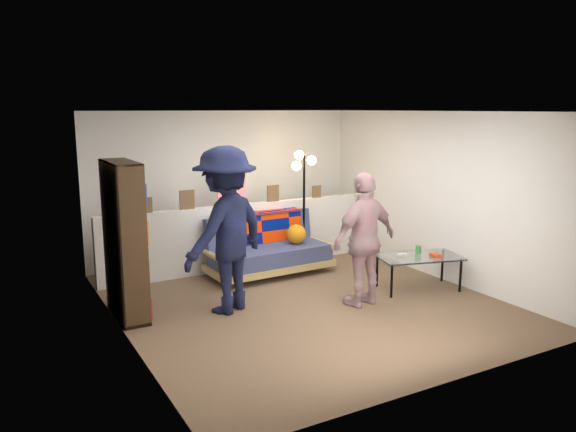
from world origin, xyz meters
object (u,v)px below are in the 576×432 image
object	(u,v)px
person_left	(226,230)
person_right	(365,240)
coffee_table	(419,258)
floor_lamp	(303,184)
bookshelf	(125,246)
futon_sofa	(269,249)

from	to	relation	value
person_left	person_right	bearing A→B (deg)	130.70
coffee_table	floor_lamp	size ratio (longest dim) A/B	0.69
bookshelf	person_right	xyz separation A→B (m)	(2.70, -1.04, -0.02)
futon_sofa	person_left	bearing A→B (deg)	-135.44
floor_lamp	futon_sofa	bearing A→B (deg)	-160.96
coffee_table	person_right	distance (m)	1.10
futon_sofa	coffee_table	world-z (taller)	futon_sofa
bookshelf	person_right	bearing A→B (deg)	-21.11
coffee_table	floor_lamp	world-z (taller)	floor_lamp
person_left	bookshelf	bearing A→B (deg)	-47.37
futon_sofa	person_right	world-z (taller)	person_right
futon_sofa	coffee_table	xyz separation A→B (m)	(1.45, -1.65, 0.07)
futon_sofa	person_left	size ratio (longest dim) A/B	0.94
futon_sofa	person_right	bearing A→B (deg)	-76.31
coffee_table	floor_lamp	xyz separation A→B (m)	(-0.71, 1.91, 0.83)
coffee_table	person_right	world-z (taller)	person_right
bookshelf	coffee_table	xyz separation A→B (m)	(3.72, -0.92, -0.43)
person_right	coffee_table	bearing A→B (deg)	178.28
futon_sofa	person_left	world-z (taller)	person_left
bookshelf	person_left	distance (m)	1.19
bookshelf	coffee_table	bearing A→B (deg)	-13.91
futon_sofa	bookshelf	xyz separation A→B (m)	(-2.26, -0.73, 0.49)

